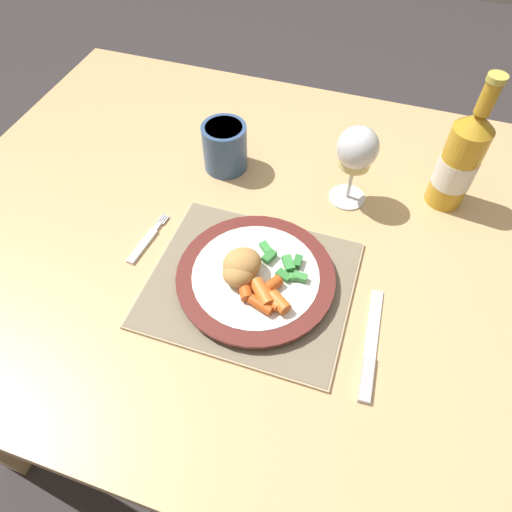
{
  "coord_description": "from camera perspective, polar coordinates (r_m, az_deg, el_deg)",
  "views": [
    {
      "loc": [
        0.19,
        -0.52,
        1.36
      ],
      "look_at": [
        0.05,
        -0.09,
        0.78
      ],
      "focal_mm": 32.0,
      "sensor_mm": 36.0,
      "label": 1
    }
  ],
  "objects": [
    {
      "name": "ground_plane",
      "position": [
        1.47,
        -0.62,
        -15.63
      ],
      "size": [
        6.0,
        6.0,
        0.0
      ],
      "primitive_type": "plane",
      "color": "#383333"
    },
    {
      "name": "dining_table",
      "position": [
        0.9,
        -0.97,
        0.01
      ],
      "size": [
        1.18,
        0.94,
        0.74
      ],
      "color": "tan",
      "rests_on": "ground"
    },
    {
      "name": "placemat",
      "position": [
        0.75,
        -0.72,
        -3.44
      ],
      "size": [
        0.33,
        0.28,
        0.01
      ],
      "color": "tan",
      "rests_on": "dining_table"
    },
    {
      "name": "dinner_plate",
      "position": [
        0.74,
        -0.05,
        -2.66
      ],
      "size": [
        0.26,
        0.26,
        0.02
      ],
      "color": "white",
      "rests_on": "placemat"
    },
    {
      "name": "breaded_croquettes",
      "position": [
        0.71,
        -1.88,
        -1.4
      ],
      "size": [
        0.08,
        0.09,
        0.04
      ],
      "color": "tan",
      "rests_on": "dinner_plate"
    },
    {
      "name": "green_beans_pile",
      "position": [
        0.74,
        3.59,
        -1.06
      ],
      "size": [
        0.09,
        0.07,
        0.01
      ],
      "color": "#338438",
      "rests_on": "dinner_plate"
    },
    {
      "name": "glazed_carrots",
      "position": [
        0.7,
        1.08,
        -4.89
      ],
      "size": [
        0.09,
        0.07,
        0.02
      ],
      "color": "orange",
      "rests_on": "dinner_plate"
    },
    {
      "name": "fork",
      "position": [
        0.83,
        -13.63,
        1.72
      ],
      "size": [
        0.03,
        0.12,
        0.01
      ],
      "color": "silver",
      "rests_on": "dining_table"
    },
    {
      "name": "table_knife",
      "position": [
        0.71,
        14.05,
        -11.64
      ],
      "size": [
        0.03,
        0.19,
        0.01
      ],
      "color": "silver",
      "rests_on": "dining_table"
    },
    {
      "name": "wine_glass",
      "position": [
        0.82,
        12.5,
        12.6
      ],
      "size": [
        0.07,
        0.07,
        0.16
      ],
      "color": "silver",
      "rests_on": "dining_table"
    },
    {
      "name": "bottle",
      "position": [
        0.89,
        24.12,
        10.85
      ],
      "size": [
        0.07,
        0.07,
        0.26
      ],
      "color": "gold",
      "rests_on": "dining_table"
    },
    {
      "name": "drinking_cup",
      "position": [
        0.92,
        -3.92,
        13.54
      ],
      "size": [
        0.09,
        0.09,
        0.09
      ],
      "color": "#385684",
      "rests_on": "dining_table"
    }
  ]
}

